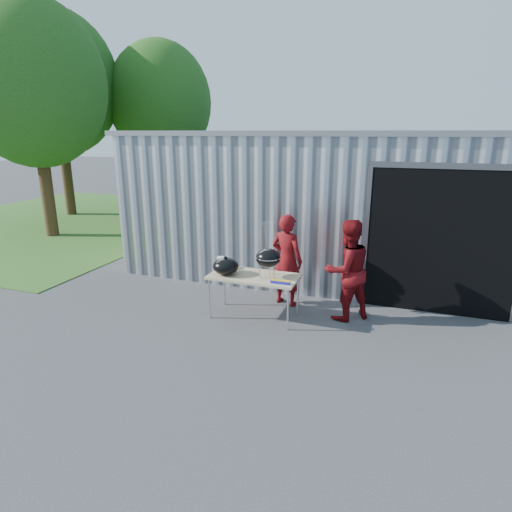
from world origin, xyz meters
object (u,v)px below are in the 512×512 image
at_px(folding_table, 254,278).
at_px(person_cook, 287,260).
at_px(kettle_grill, 268,253).
at_px(person_bystander, 347,270).

xyz_separation_m(folding_table, person_cook, (0.36, 0.75, 0.13)).
bearing_deg(kettle_grill, folding_table, 179.67).
bearing_deg(person_cook, kettle_grill, 96.75).
relative_size(kettle_grill, person_bystander, 0.54).
height_order(person_cook, person_bystander, person_bystander).
bearing_deg(folding_table, kettle_grill, -0.33).
distance_m(folding_table, person_cook, 0.84).
xyz_separation_m(folding_table, kettle_grill, (0.25, -0.00, 0.46)).
relative_size(folding_table, person_bystander, 0.87).
bearing_deg(person_bystander, kettle_grill, -19.98).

